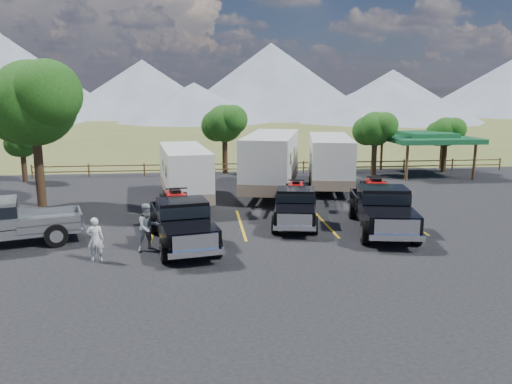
{
  "coord_description": "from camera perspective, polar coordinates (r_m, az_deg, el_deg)",
  "views": [
    {
      "loc": [
        -3.8,
        -18.7,
        6.2
      ],
      "look_at": [
        -1.29,
        3.95,
        1.6
      ],
      "focal_mm": 35.0,
      "sensor_mm": 36.0,
      "label": 1
    }
  ],
  "objects": [
    {
      "name": "tree_ne_b",
      "position": [
        41.35,
        20.85,
        6.42
      ],
      "size": [
        2.77,
        2.59,
        4.27
      ],
      "color": "black",
      "rests_on": "ground"
    },
    {
      "name": "stall_lines",
      "position": [
        23.82,
        3.08,
        -3.58
      ],
      "size": [
        12.12,
        5.5,
        0.01
      ],
      "color": "gold",
      "rests_on": "asphalt_lot"
    },
    {
      "name": "rail_fence",
      "position": [
        38.06,
        2.52,
        2.95
      ],
      "size": [
        36.12,
        0.12,
        1.0
      ],
      "color": "brown",
      "rests_on": "ground"
    },
    {
      "name": "tree_big_nw",
      "position": [
        29.07,
        -24.16,
        9.24
      ],
      "size": [
        5.54,
        5.18,
        7.84
      ],
      "color": "black",
      "rests_on": "ground"
    },
    {
      "name": "pavilion",
      "position": [
        39.6,
        18.91,
        5.86
      ],
      "size": [
        6.2,
        6.2,
        3.22
      ],
      "color": "brown",
      "rests_on": "ground"
    },
    {
      "name": "rig_right",
      "position": [
        23.2,
        14.14,
        -1.6
      ],
      "size": [
        3.27,
        6.97,
        2.24
      ],
      "rotation": [
        0.0,
        0.0,
        -0.18
      ],
      "color": "black",
      "rests_on": "asphalt_lot"
    },
    {
      "name": "trailer_left",
      "position": [
        28.39,
        -8.16,
        2.1
      ],
      "size": [
        3.26,
        8.96,
        3.1
      ],
      "rotation": [
        0.0,
        0.0,
        0.14
      ],
      "color": "silver",
      "rests_on": "asphalt_lot"
    },
    {
      "name": "rig_center",
      "position": [
        23.77,
        4.53,
        -1.37
      ],
      "size": [
        2.91,
        5.94,
        1.9
      ],
      "rotation": [
        0.0,
        0.0,
        -0.2
      ],
      "color": "black",
      "rests_on": "asphalt_lot"
    },
    {
      "name": "trailer_right",
      "position": [
        32.37,
        8.42,
        3.46
      ],
      "size": [
        3.91,
        9.65,
        3.34
      ],
      "rotation": [
        0.0,
        0.0,
        -0.19
      ],
      "color": "silver",
      "rests_on": "asphalt_lot"
    },
    {
      "name": "tree_ne_a",
      "position": [
        38.02,
        13.43,
        7.01
      ],
      "size": [
        3.11,
        2.92,
        4.76
      ],
      "color": "black",
      "rests_on": "ground"
    },
    {
      "name": "person_b",
      "position": [
        20.0,
        -12.22,
        -3.96
      ],
      "size": [
        1.15,
        1.06,
        1.9
      ],
      "primitive_type": "imported",
      "rotation": [
        0.0,
        0.0,
        0.47
      ],
      "color": "gray",
      "rests_on": "asphalt_lot"
    },
    {
      "name": "ground",
      "position": [
        20.06,
        4.95,
        -6.64
      ],
      "size": [
        320.0,
        320.0,
        0.0
      ],
      "primitive_type": "plane",
      "color": "#505925",
      "rests_on": "ground"
    },
    {
      "name": "rig_left",
      "position": [
        20.67,
        -8.49,
        -3.13
      ],
      "size": [
        3.16,
        6.58,
        2.11
      ],
      "rotation": [
        0.0,
        0.0,
        0.19
      ],
      "color": "black",
      "rests_on": "asphalt_lot"
    },
    {
      "name": "mountain_range",
      "position": [
        124.74,
        -8.26,
        12.07
      ],
      "size": [
        209.0,
        71.0,
        20.0
      ],
      "color": "slate",
      "rests_on": "ground"
    },
    {
      "name": "pickup_silver",
      "position": [
        22.58,
        -27.14,
        -3.1
      ],
      "size": [
        6.69,
        3.83,
        1.91
      ],
      "rotation": [
        0.0,
        0.0,
        -1.27
      ],
      "color": "gray",
      "rests_on": "asphalt_lot"
    },
    {
      "name": "asphalt_lot",
      "position": [
        22.88,
        3.49,
        -4.28
      ],
      "size": [
        44.0,
        34.0,
        0.04
      ],
      "primitive_type": "cube",
      "color": "black",
      "rests_on": "ground"
    },
    {
      "name": "trailer_center",
      "position": [
        30.46,
        1.76,
        3.38
      ],
      "size": [
        4.78,
        10.45,
        3.64
      ],
      "rotation": [
        0.0,
        0.0,
        -0.26
      ],
      "color": "silver",
      "rests_on": "asphalt_lot"
    },
    {
      "name": "tree_nw_small",
      "position": [
        37.9,
        -25.21,
        5.16
      ],
      "size": [
        2.59,
        2.43,
        3.85
      ],
      "color": "black",
      "rests_on": "ground"
    },
    {
      "name": "tree_north",
      "position": [
        37.83,
        -3.66,
        7.81
      ],
      "size": [
        3.46,
        3.24,
        5.25
      ],
      "color": "black",
      "rests_on": "ground"
    },
    {
      "name": "person_a",
      "position": [
        19.3,
        -17.88,
        -5.17
      ],
      "size": [
        0.64,
        0.45,
        1.67
      ],
      "primitive_type": "imported",
      "rotation": [
        0.0,
        0.0,
        3.22
      ],
      "color": "silver",
      "rests_on": "asphalt_lot"
    }
  ]
}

